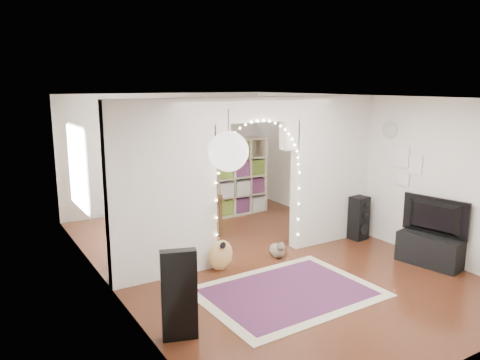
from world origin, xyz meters
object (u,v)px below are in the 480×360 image
media_console (429,250)px  dining_chair_left (141,219)px  acoustic_guitar (221,243)px  dining_table (186,203)px  bookcase (231,177)px  floor_speaker (359,218)px  dining_chair_right (169,211)px

media_console → dining_chair_left: media_console is taller
media_console → acoustic_guitar: bearing=140.9°
media_console → dining_table: bearing=118.5°
media_console → bookcase: 4.48m
floor_speaker → dining_table: size_ratio=0.63×
acoustic_guitar → dining_chair_left: bearing=82.3°
floor_speaker → dining_chair_right: size_ratio=1.55×
dining_chair_right → acoustic_guitar: bearing=-96.3°
acoustic_guitar → dining_chair_right: size_ratio=1.97×
dining_chair_left → dining_chair_right: (0.68, 0.17, 0.02)m
floor_speaker → dining_table: bearing=141.6°
dining_table → acoustic_guitar: bearing=-105.5°
floor_speaker → dining_chair_right: (-2.67, 2.89, -0.17)m
acoustic_guitar → floor_speaker: size_ratio=1.27×
floor_speaker → bookcase: bookcase is taller
acoustic_guitar → bookcase: (1.76, 2.70, 0.40)m
media_console → dining_chair_right: bearing=109.4°
dining_chair_left → dining_chair_right: 0.70m
acoustic_guitar → dining_chair_left: (-0.35, 2.71, -0.24)m
dining_chair_left → dining_table: bearing=-73.3°
acoustic_guitar → floor_speaker: (2.99, -0.00, -0.05)m
bookcase → media_console: bearing=-76.9°
acoustic_guitar → dining_table: size_ratio=0.80×
media_console → dining_chair_right: media_console is taller
bookcase → dining_chair_right: size_ratio=3.24×
acoustic_guitar → dining_chair_right: 2.91m
media_console → dining_chair_left: size_ratio=2.10×
floor_speaker → media_console: 1.56m
bookcase → dining_chair_right: bookcase is taller
acoustic_guitar → media_console: size_ratio=1.05×
bookcase → dining_table: bookcase is taller
dining_table → dining_chair_left: size_ratio=2.73×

